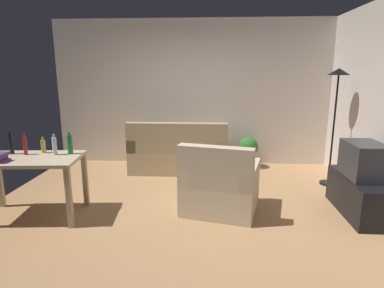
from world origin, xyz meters
The scene contains 14 objects.
ground_plane centered at (0.00, 0.00, -0.01)m, with size 5.20×4.40×0.02m, color tan.
wall_rear centered at (0.00, 2.20, 1.35)m, with size 5.20×0.10×2.70m, color silver.
couch centered at (-0.21, 1.59, 0.31)m, with size 1.71×0.84×0.92m.
tv_stand centered at (2.25, -0.05, 0.24)m, with size 0.44×1.10×0.48m.
tv centered at (2.25, -0.05, 0.70)m, with size 0.41×0.60×0.44m.
torchiere_lamp centered at (2.25, 1.04, 1.41)m, with size 0.32×0.32×1.81m.
desk centered at (-1.82, -0.39, 0.65)m, with size 1.26×0.80×0.76m.
potted_plant centered at (1.06, 1.90, 0.33)m, with size 0.36×0.36×0.57m.
armchair centered at (0.49, -0.08, 0.32)m, with size 1.07×1.03×0.92m.
bottle_dark centered at (-2.10, -0.24, 0.89)m, with size 0.05×0.05×0.29m.
bottle_red centered at (-1.91, -0.26, 0.88)m, with size 0.04×0.04×0.27m.
bottle_squat centered at (-1.74, -0.16, 0.85)m, with size 0.06×0.06×0.20m.
bottle_clear centered at (-1.55, -0.24, 0.87)m, with size 0.05×0.05×0.26m.
bottle_green centered at (-1.38, -0.19, 0.88)m, with size 0.06×0.06×0.28m.
Camera 1 is at (0.38, -4.00, 1.79)m, focal length 30.33 mm.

